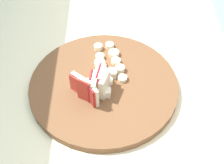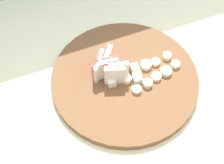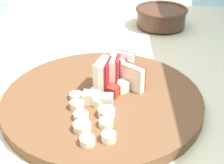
# 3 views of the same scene
# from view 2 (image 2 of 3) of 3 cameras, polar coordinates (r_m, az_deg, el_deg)

# --- Properties ---
(tiled_countertop) EXTENTS (1.26, 0.79, 0.95)m
(tiled_countertop) POSITION_cam_2_polar(r_m,az_deg,el_deg) (1.25, 2.58, -11.06)
(tiled_countertop) COLOR beige
(tiled_countertop) RESTS_ON ground
(tile_backsplash) EXTENTS (2.40, 0.04, 1.44)m
(tile_backsplash) POSITION_cam_2_polar(r_m,az_deg,el_deg) (1.26, -4.70, 10.19)
(tile_backsplash) COLOR #6BADC6
(tile_backsplash) RESTS_ON ground
(cutting_board) EXTENTS (0.37, 0.37, 0.02)m
(cutting_board) POSITION_cam_2_polar(r_m,az_deg,el_deg) (0.82, 2.19, 0.43)
(cutting_board) COLOR brown
(cutting_board) RESTS_ON tiled_countertop
(apple_wedge_fan) EXTENTS (0.09, 0.10, 0.06)m
(apple_wedge_fan) POSITION_cam_2_polar(r_m,az_deg,el_deg) (0.79, -0.70, 2.49)
(apple_wedge_fan) COLOR maroon
(apple_wedge_fan) RESTS_ON cutting_board
(apple_dice_pile) EXTENTS (0.09, 0.08, 0.02)m
(apple_dice_pile) POSITION_cam_2_polar(r_m,az_deg,el_deg) (0.81, 1.76, 1.50)
(apple_dice_pile) COLOR #EFE5CC
(apple_dice_pile) RESTS_ON cutting_board
(banana_slice_rows) EXTENTS (0.15, 0.08, 0.01)m
(banana_slice_rows) POSITION_cam_2_polar(r_m,az_deg,el_deg) (0.82, 6.85, 1.77)
(banana_slice_rows) COLOR #F4EAC6
(banana_slice_rows) RESTS_ON cutting_board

